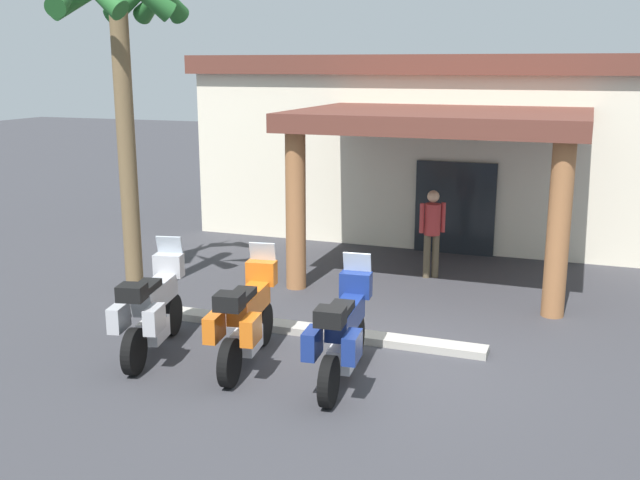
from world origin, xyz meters
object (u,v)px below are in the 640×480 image
pedestrian (432,227)px  palm_tree_roadside (122,36)px  motorcycle_orange (246,318)px  motorcycle_silver (152,309)px  motorcycle_blue (343,333)px  motel_building (476,143)px

pedestrian → palm_tree_roadside: palm_tree_roadside is taller
motorcycle_orange → palm_tree_roadside: bearing=48.9°
motorcycle_silver → motorcycle_orange: bearing=-97.7°
motorcycle_orange → motorcycle_blue: (1.48, -0.10, 0.00)m
motorcycle_silver → pedestrian: 6.23m
palm_tree_roadside → motorcycle_silver: bearing=-51.4°
pedestrian → palm_tree_roadside: 6.84m
motorcycle_orange → motorcycle_silver: bearing=86.5°
motel_building → pedestrian: motel_building is taller
motel_building → motorcycle_silver: (-3.14, -10.29, -1.55)m
motorcycle_orange → pedestrian: bearing=-24.2°
motorcycle_blue → motorcycle_silver: bearing=85.2°
motorcycle_orange → pedestrian: pedestrian is taller
motorcycle_orange → motorcycle_blue: 1.49m
motorcycle_silver → motorcycle_blue: size_ratio=0.99×
motorcycle_orange → pedestrian: 5.55m
motel_building → palm_tree_roadside: palm_tree_roadside is taller
motel_building → pedestrian: size_ratio=7.55×
motorcycle_blue → pedestrian: bearing=-5.8°
motel_building → motorcycle_blue: size_ratio=6.09×
motorcycle_silver → motorcycle_orange: same height
motel_building → pedestrian: 5.02m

